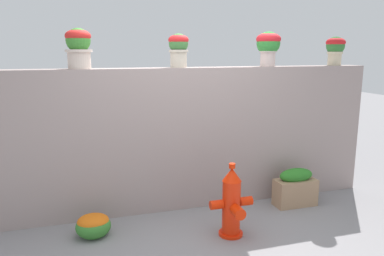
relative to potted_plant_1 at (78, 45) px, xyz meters
The scene contains 9 objects.
ground_plane 2.55m from the potted_plant_1, 42.28° to the right, with size 24.00×24.00×0.00m, color gray.
stone_wall 1.62m from the potted_plant_1, ahead, with size 5.12×0.29×1.76m, color gray.
potted_plant_1 is the anchor object (origin of this frame).
potted_plant_2 1.15m from the potted_plant_1, ahead, with size 0.25×0.25×0.40m.
potted_plant_3 2.32m from the potted_plant_1, ahead, with size 0.31×0.31×0.44m.
potted_plant_4 3.36m from the potted_plant_1, ahead, with size 0.26×0.26×0.39m.
fire_hydrant 2.41m from the potted_plant_1, 32.99° to the right, with size 0.48×0.38×0.81m.
flower_bush_left 1.96m from the potted_plant_1, 86.03° to the right, with size 0.37×0.33×0.26m.
planter_box 3.16m from the potted_plant_1, ahead, with size 0.54×0.24×0.49m.
Camera 1 is at (-1.19, -3.36, 1.96)m, focal length 35.13 mm.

